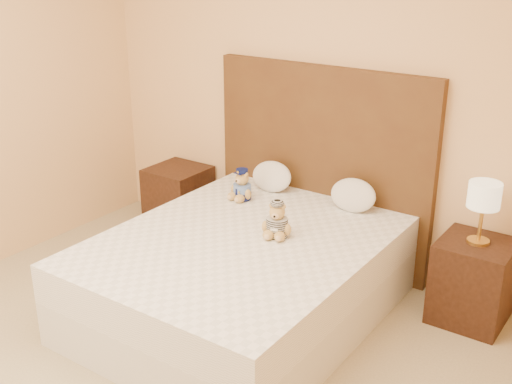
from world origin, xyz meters
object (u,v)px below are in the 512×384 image
bed (242,277)px  teddy_police (242,184)px  lamp (484,198)px  nightstand_right (473,281)px  teddy_prisoner (277,220)px  nightstand_left (179,199)px  pillow_left (272,175)px  pillow_right (353,194)px

bed → teddy_police: 0.78m
bed → lamp: lamp is taller
nightstand_right → teddy_prisoner: size_ratio=2.39×
bed → teddy_prisoner: size_ratio=8.69×
teddy_police → lamp: bearing=16.7°
bed → nightstand_left: size_ratio=3.64×
nightstand_right → lamp: 0.57m
teddy_prisoner → pillow_left: size_ratio=0.68×
nightstand_right → lamp: (-0.00, 0.00, 0.57)m
nightstand_right → teddy_prisoner: 1.32m
pillow_left → nightstand_right: bearing=-1.1°
teddy_prisoner → pillow_left: bearing=109.4°
bed → pillow_left: pillow_left is taller
lamp → teddy_prisoner: lamp is taller
pillow_left → pillow_right: 0.68m
lamp → pillow_left: bearing=178.9°
bed → pillow_right: (0.36, 0.83, 0.40)m
teddy_police → teddy_prisoner: bearing=-26.9°
lamp → bed: bearing=-147.4°
nightstand_left → pillow_right: (1.61, 0.03, 0.40)m
nightstand_left → bed: bearing=-32.6°
bed → nightstand_right: bearing=32.6°
bed → teddy_prisoner: 0.45m
nightstand_right → pillow_left: size_ratio=1.64×
nightstand_right → pillow_left: 1.62m
nightstand_left → pillow_left: 1.01m
nightstand_left → pillow_right: size_ratio=1.61×
teddy_prisoner → lamp: bearing=14.1°
lamp → teddy_prisoner: size_ratio=1.74×
bed → lamp: (1.25, 0.80, 0.57)m
teddy_prisoner → nightstand_right: bearing=14.1°
teddy_police → pillow_right: (0.76, 0.28, 0.01)m
lamp → teddy_police: 1.68m
lamp → nightstand_left: bearing=180.0°
nightstand_right → pillow_right: size_ratio=1.61×
nightstand_right → lamp: lamp is taller
teddy_police → pillow_left: size_ratio=0.68×
nightstand_left → teddy_police: (0.85, -0.25, 0.39)m
nightstand_right → teddy_police: 1.71m
lamp → teddy_police: lamp is taller
teddy_police → pillow_right: bearing=28.4°
bed → teddy_prisoner: teddy_prisoner is taller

